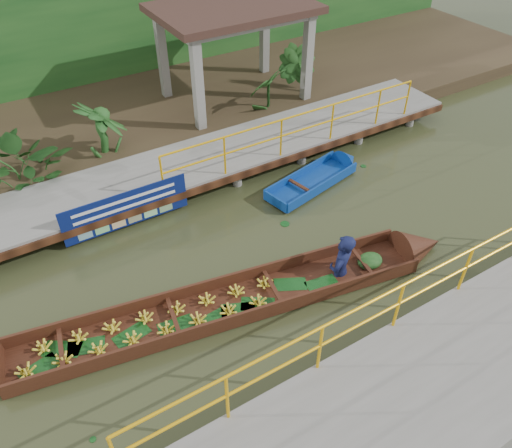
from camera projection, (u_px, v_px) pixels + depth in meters
ground at (259, 262)px, 10.58m from camera, size 80.00×80.00×0.00m
land_strip at (132, 111)px, 15.35m from camera, size 30.00×8.00×0.45m
far_dock at (189, 167)px, 12.53m from camera, size 16.00×2.06×1.66m
near_dock at (448, 382)px, 8.04m from camera, size 18.00×2.40×1.73m
pavilion at (234, 19)px, 14.09m from camera, size 4.40×3.00×3.00m
foliage_backdrop at (95, 29)px, 15.85m from camera, size 30.00×0.80×4.00m
vendor_boat at (243, 294)px, 9.52m from camera, size 9.89×2.62×2.30m
moored_blue_boat at (330, 171)px, 13.00m from camera, size 3.13×1.40×0.72m
blue_banner at (126, 209)px, 11.07m from camera, size 2.89×0.04×0.90m
tropical_plants at (90, 125)px, 12.54m from camera, size 14.33×1.33×1.66m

